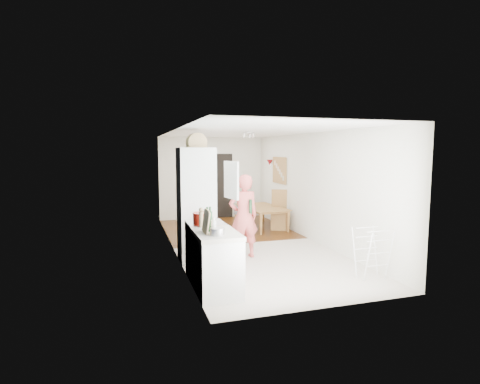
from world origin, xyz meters
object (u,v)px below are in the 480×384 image
stool (244,223)px  dining_table (263,219)px  drying_rack (372,253)px  person (244,209)px  dining_chair (280,210)px

stool → dining_table: bearing=18.2°
stool → drying_rack: size_ratio=0.53×
person → stool: bearing=-111.1°
drying_rack → stool: bearing=101.6°
person → dining_chair: bearing=-131.0°
dining_chair → stool: size_ratio=2.35×
dining_chair → stool: 1.01m
person → dining_table: size_ratio=1.36×
dining_table → person: bearing=147.2°
dining_chair → drying_rack: size_ratio=1.26×
drying_rack → dining_chair: bearing=88.3°
dining_table → stool: 0.65m
dining_table → dining_chair: size_ratio=1.36×
stool → drying_rack: bearing=-77.5°
person → dining_chair: 2.82m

